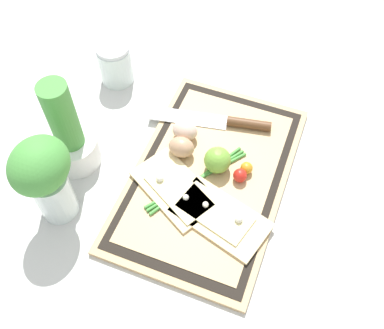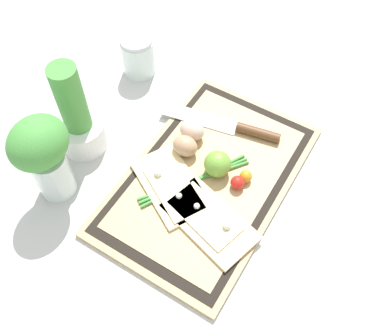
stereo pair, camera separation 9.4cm
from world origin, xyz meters
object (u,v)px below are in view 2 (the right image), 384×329
(knife, at_px, (239,128))
(egg_brown, at_px, (185,146))
(pizza_slice_far, at_px, (171,186))
(cherry_tomato_red, at_px, (238,183))
(egg_pink, at_px, (192,130))
(sauce_jar, at_px, (138,57))
(cherry_tomato_yellow, at_px, (246,176))
(pizza_slice_near, at_px, (209,220))
(lime, at_px, (218,164))
(herb_glass, at_px, (43,154))
(herb_pot, at_px, (78,121))

(knife, xyz_separation_m, egg_brown, (-0.12, 0.07, 0.01))
(pizza_slice_far, height_order, cherry_tomato_red, cherry_tomato_red)
(knife, bearing_deg, egg_pink, 131.05)
(knife, height_order, sauce_jar, sauce_jar)
(egg_brown, bearing_deg, cherry_tomato_yellow, -88.03)
(pizza_slice_near, bearing_deg, cherry_tomato_red, -5.56)
(lime, bearing_deg, pizza_slice_near, -158.20)
(egg_pink, height_order, sauce_jar, sauce_jar)
(lime, relative_size, cherry_tomato_red, 1.94)
(pizza_slice_far, xyz_separation_m, egg_pink, (0.14, 0.03, 0.02))
(herb_glass, bearing_deg, pizza_slice_far, -60.32)
(knife, relative_size, egg_brown, 5.03)
(herb_pot, relative_size, sauce_jar, 2.21)
(lime, height_order, cherry_tomato_red, lime)
(cherry_tomato_yellow, bearing_deg, herb_pot, 104.56)
(knife, relative_size, lime, 4.96)
(pizza_slice_far, relative_size, herb_pot, 0.92)
(knife, bearing_deg, sauce_jar, 80.78)
(pizza_slice_near, relative_size, knife, 0.74)
(pizza_slice_far, relative_size, egg_pink, 3.75)
(egg_brown, xyz_separation_m, herb_glass, (-0.21, 0.18, 0.09))
(cherry_tomato_yellow, bearing_deg, sauce_jar, 67.31)
(pizza_slice_near, height_order, lime, lime)
(pizza_slice_far, height_order, herb_pot, herb_pot)
(pizza_slice_near, relative_size, egg_brown, 3.74)
(egg_brown, relative_size, egg_pink, 1.00)
(egg_pink, bearing_deg, knife, -48.95)
(cherry_tomato_yellow, bearing_deg, pizza_slice_far, 128.11)
(cherry_tomato_yellow, bearing_deg, herb_glass, 123.02)
(egg_pink, distance_m, herb_glass, 0.32)
(cherry_tomato_yellow, xyz_separation_m, herb_glass, (-0.21, 0.33, 0.10))
(pizza_slice_near, bearing_deg, egg_brown, 47.39)
(cherry_tomato_red, bearing_deg, egg_brown, 82.52)
(pizza_slice_far, distance_m, egg_brown, 0.10)
(egg_brown, bearing_deg, herb_glass, 138.68)
(egg_brown, xyz_separation_m, lime, (-0.01, -0.08, 0.01))
(cherry_tomato_red, height_order, herb_pot, herb_pot)
(lime, height_order, herb_glass, herb_glass)
(cherry_tomato_yellow, height_order, herb_glass, herb_glass)
(pizza_slice_near, height_order, egg_brown, egg_brown)
(pizza_slice_near, height_order, cherry_tomato_yellow, cherry_tomato_yellow)
(egg_pink, xyz_separation_m, sauce_jar, (0.12, 0.23, 0.01))
(pizza_slice_near, bearing_deg, pizza_slice_far, 75.71)
(cherry_tomato_red, xyz_separation_m, sauce_jar, (0.18, 0.38, 0.02))
(pizza_slice_near, relative_size, cherry_tomato_red, 7.17)
(egg_brown, xyz_separation_m, herb_pot, (-0.09, 0.21, 0.04))
(pizza_slice_near, height_order, herb_glass, herb_glass)
(cherry_tomato_yellow, distance_m, sauce_jar, 0.42)
(egg_brown, bearing_deg, pizza_slice_far, -166.06)
(pizza_slice_far, distance_m, cherry_tomato_yellow, 0.16)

